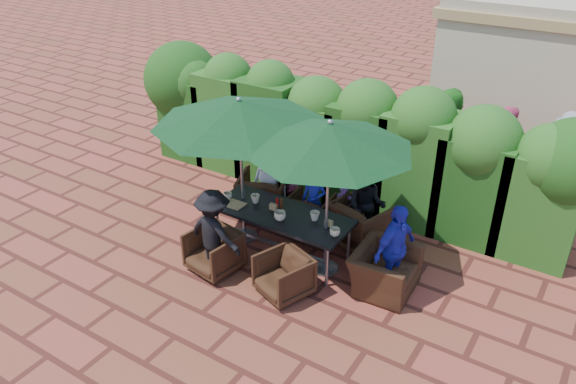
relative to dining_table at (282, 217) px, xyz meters
The scene contains 31 objects.
ground 0.70m from the dining_table, 138.20° to the right, with size 80.00×80.00×0.00m, color brown.
dining_table is the anchor object (origin of this frame).
umbrella_left 1.73m from the dining_table, behind, with size 2.66×2.66×2.46m.
umbrella_right 1.73m from the dining_table, ahead, with size 2.39×2.39×2.46m.
chair_far_left 1.30m from the dining_table, 137.34° to the left, with size 0.83×0.78×0.86m, color black.
chair_far_mid 0.95m from the dining_table, 89.85° to the left, with size 0.69×0.65×0.71m, color black.
chair_far_right 1.35m from the dining_table, 44.59° to the left, with size 0.83×0.78×0.85m, color black.
chair_near_left 1.15m from the dining_table, 124.98° to the right, with size 0.70×0.66×0.72m, color black.
chair_near_right 1.06m from the dining_table, 55.43° to the right, with size 0.68×0.63×0.70m, color black.
chair_end_right 1.75m from the dining_table, ahead, with size 0.97×0.63×0.85m, color black.
adult_far_left 1.21m from the dining_table, 132.52° to the left, with size 0.64×0.38×1.29m, color silver.
adult_far_mid 0.91m from the dining_table, 86.26° to the left, with size 0.41×0.33×1.13m, color #2228B8.
adult_far_right 1.41m from the dining_table, 47.82° to the left, with size 0.64×0.39×1.32m, color black.
adult_near_left 1.10m from the dining_table, 121.76° to the right, with size 0.89×0.41×1.39m, color black.
adult_end_right 1.85m from the dining_table, ahead, with size 0.82×0.41×1.40m, color #2228B8.
child_left 1.23m from the dining_table, 114.57° to the left, with size 0.33×0.27×0.92m, color #D34A7A.
child_right 1.21m from the dining_table, 62.92° to the left, with size 0.33×0.27×0.92m, color #83489C.
pedestrian_a 4.37m from the dining_table, 74.07° to the left, with size 1.67×0.60×1.79m, color #2E8F27.
pedestrian_b 4.71m from the dining_table, 61.04° to the left, with size 0.80×0.49×1.66m, color #D34A7A.
pedestrian_c 5.42m from the dining_table, 51.55° to the left, with size 1.10×0.50×1.72m, color gray.
cup_a 0.99m from the dining_table, behind, with size 0.14×0.14×0.11m, color beige.
cup_b 0.55m from the dining_table, behind, with size 0.15×0.15×0.14m, color beige.
cup_c 0.25m from the dining_table, 63.85° to the right, with size 0.18×0.18×0.14m, color beige.
cup_d 0.56m from the dining_table, 10.84° to the left, with size 0.15×0.15×0.14m, color beige.
cup_e 1.01m from the dining_table, ahead, with size 0.15×0.15×0.12m, color beige.
ketchup_bottle 0.23m from the dining_table, 146.24° to the left, with size 0.04×0.04×0.17m, color #B20C0A.
sauce_bottle 0.22m from the dining_table, 123.36° to the left, with size 0.04×0.04×0.17m, color #4C230C.
serving_tray 0.81m from the dining_table, 166.36° to the right, with size 0.35×0.25×0.02m, color tan.
number_block_left 0.21m from the dining_table, behind, with size 0.12×0.06×0.10m, color tan.
number_block_right 0.81m from the dining_table, ahead, with size 0.12×0.06×0.10m, color tan.
hedge_wall 2.29m from the dining_table, 96.68° to the left, with size 9.10×1.60×2.40m.
Camera 1 is at (4.22, -6.09, 5.22)m, focal length 35.00 mm.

